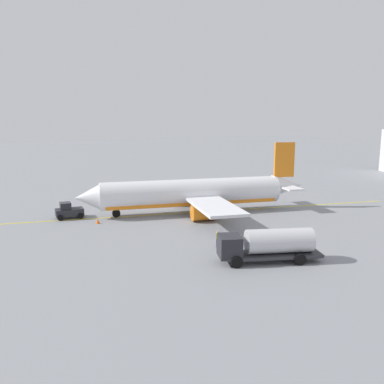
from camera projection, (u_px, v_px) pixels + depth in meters
ground_plane at (192, 213)px, 57.36m from camera, size 400.00×400.00×0.00m
airplane at (195, 194)px, 56.98m from camera, size 33.17×26.49×9.84m
fuel_tanker at (268, 244)px, 37.23m from camera, size 9.79×6.28×3.15m
pushback_tug at (69, 211)px, 53.89m from camera, size 3.84×2.75×2.20m
refueling_worker at (218, 239)px, 41.87m from camera, size 0.59×0.63×1.71m
safety_cone_nose at (98, 221)px, 51.27m from camera, size 0.54×0.54×0.60m
safety_cone_wingtip at (117, 208)px, 59.07m from camera, size 0.55×0.55×0.61m
taxi_line_marking at (192, 212)px, 57.35m from camera, size 61.22×18.97×0.01m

